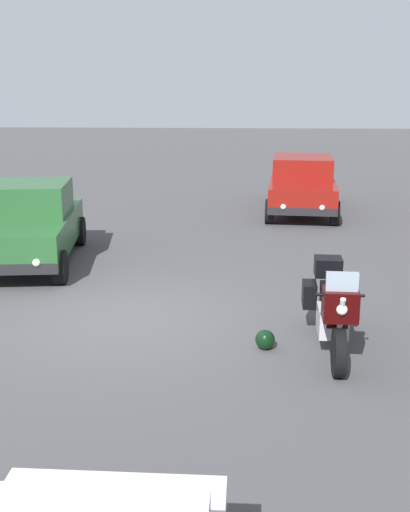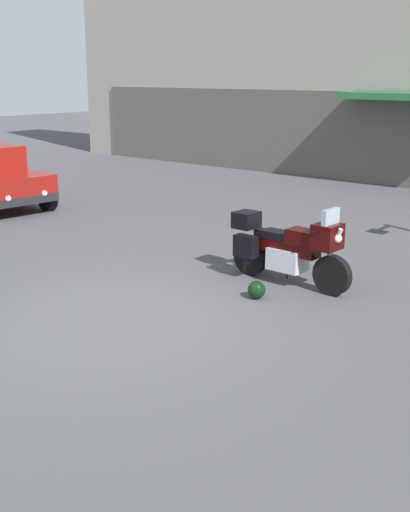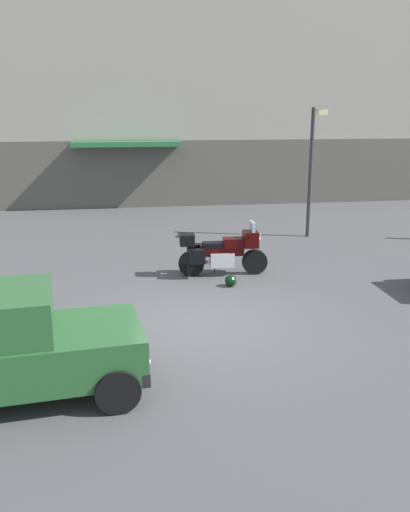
# 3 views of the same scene
# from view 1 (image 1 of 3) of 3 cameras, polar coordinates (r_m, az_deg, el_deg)

# --- Properties ---
(ground_plane) EXTENTS (80.00, 80.00, 0.00)m
(ground_plane) POSITION_cam_1_polar(r_m,az_deg,el_deg) (10.30, -6.81, -5.54)
(ground_plane) COLOR #424244
(motorcycle) EXTENTS (2.26, 0.78, 1.36)m
(motorcycle) POSITION_cam_1_polar(r_m,az_deg,el_deg) (9.10, 11.29, -4.46)
(motorcycle) COLOR black
(motorcycle) RESTS_ON ground
(helmet) EXTENTS (0.28, 0.28, 0.28)m
(helmet) POSITION_cam_1_polar(r_m,az_deg,el_deg) (9.13, 5.35, -7.39)
(helmet) COLOR black
(helmet) RESTS_ON ground
(car_hatchback_near) EXTENTS (4.00, 2.16, 1.64)m
(car_hatchback_near) POSITION_cam_1_polar(r_m,az_deg,el_deg) (13.56, -15.17, 2.74)
(car_hatchback_near) COLOR #235128
(car_hatchback_near) RESTS_ON ground
(car_sedan_far) EXTENTS (4.68, 2.25, 1.56)m
(car_sedan_far) POSITION_cam_1_polar(r_m,az_deg,el_deg) (18.54, 8.58, 6.35)
(car_sedan_far) COLOR maroon
(car_sedan_far) RESTS_ON ground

